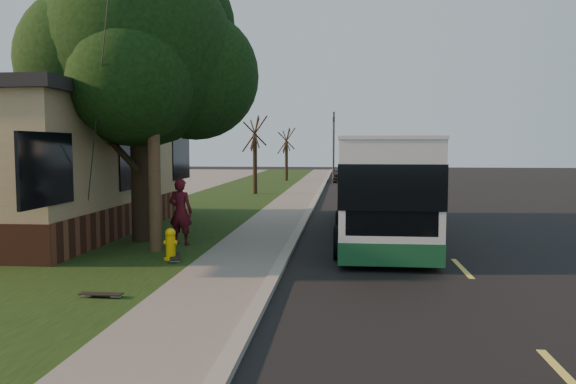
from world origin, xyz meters
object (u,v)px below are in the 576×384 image
(skateboard_main, at_px, (175,257))
(leafy_tree, at_px, (142,56))
(traffic_signal, at_px, (334,140))
(skateboarder, at_px, (181,212))
(bare_tree_far, at_px, (286,155))
(transit_bus, at_px, (377,184))
(distant_car, at_px, (346,173))
(skateboard_spare, at_px, (101,294))
(bare_tree_near, at_px, (255,156))
(fire_hydrant, at_px, (171,244))
(dumpster, at_px, (2,209))
(utility_pole, at_px, (152,67))

(skateboard_main, bearing_deg, leafy_tree, 122.24)
(traffic_signal, bearing_deg, skateboarder, -96.10)
(bare_tree_far, bearing_deg, transit_bus, -77.98)
(distant_car, bearing_deg, skateboard_spare, -90.67)
(leafy_tree, bearing_deg, bare_tree_far, 87.55)
(leafy_tree, height_order, skateboarder, leafy_tree)
(bare_tree_near, distance_m, skateboard_main, 18.14)
(bare_tree_far, xyz_separation_m, distant_car, (4.50, -0.28, -1.33))
(fire_hydrant, xyz_separation_m, dumpster, (-6.58, 3.80, 0.33))
(leafy_tree, bearing_deg, bare_tree_near, 87.50)
(transit_bus, bearing_deg, distant_car, 92.05)
(traffic_signal, bearing_deg, transit_bus, -86.30)
(transit_bus, relative_size, skateboard_main, 11.43)
(fire_hydrant, relative_size, traffic_signal, 0.13)
(fire_hydrant, distance_m, traffic_signal, 34.25)
(utility_pole, height_order, traffic_signal, utility_pole)
(fire_hydrant, xyz_separation_m, leafy_tree, (-1.57, 2.65, 4.73))
(bare_tree_far, height_order, skateboarder, bare_tree_far)
(transit_bus, relative_size, skateboard_spare, 14.17)
(transit_bus, relative_size, skateboarder, 6.06)
(leafy_tree, height_order, skateboard_main, leafy_tree)
(traffic_signal, distance_m, skateboard_main, 34.27)
(transit_bus, bearing_deg, bare_tree_near, 113.84)
(bare_tree_far, bearing_deg, utility_pole, -90.60)
(leafy_tree, height_order, skateboard_spare, leafy_tree)
(skateboard_main, distance_m, skateboard_spare, 3.32)
(bare_tree_far, bearing_deg, distant_car, -3.53)
(skateboard_main, bearing_deg, skateboarder, 102.50)
(transit_bus, height_order, distant_car, transit_bus)
(bare_tree_far, relative_size, dumpster, 2.13)
(traffic_signal, height_order, skateboarder, traffic_signal)
(utility_pole, xyz_separation_m, bare_tree_far, (0.31, 29.01, -2.63))
(utility_pole, bearing_deg, skateboard_main, -50.97)
(utility_pole, bearing_deg, bare_tree_near, 90.66)
(leafy_tree, distance_m, skateboarder, 4.45)
(leafy_tree, xyz_separation_m, bare_tree_near, (0.67, 15.35, -3.02))
(fire_hydrant, xyz_separation_m, bare_tree_near, (-0.90, 18.00, 1.72))
(leafy_tree, relative_size, traffic_signal, 1.42)
(leafy_tree, relative_size, skateboard_main, 8.28)
(dumpster, distance_m, distant_car, 28.04)
(bare_tree_far, distance_m, dumpster, 26.95)
(traffic_signal, height_order, skateboard_main, traffic_signal)
(skateboarder, relative_size, skateboard_spare, 2.34)
(leafy_tree, height_order, bare_tree_near, leafy_tree)
(traffic_signal, bearing_deg, distant_car, -76.84)
(skateboard_spare, relative_size, dumpster, 0.40)
(utility_pole, height_order, skateboard_spare, utility_pole)
(fire_hydrant, height_order, traffic_signal, traffic_signal)
(bare_tree_far, distance_m, traffic_signal, 5.44)
(fire_hydrant, height_order, utility_pole, utility_pole)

